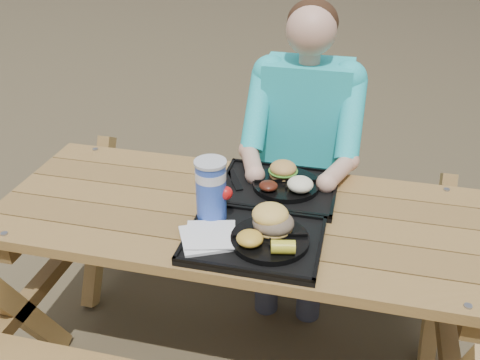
# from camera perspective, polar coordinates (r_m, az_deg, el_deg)

# --- Properties ---
(ground) EXTENTS (60.00, 60.00, 0.00)m
(ground) POSITION_cam_1_polar(r_m,az_deg,el_deg) (2.45, 0.00, -18.19)
(ground) COLOR #999999
(ground) RESTS_ON ground
(picnic_table) EXTENTS (1.80, 1.49, 0.75)m
(picnic_table) POSITION_cam_1_polar(r_m,az_deg,el_deg) (2.19, 0.00, -11.58)
(picnic_table) COLOR #999999
(picnic_table) RESTS_ON ground
(tray_near) EXTENTS (0.45, 0.35, 0.02)m
(tray_near) POSITION_cam_1_polar(r_m,az_deg,el_deg) (1.79, 1.48, -6.54)
(tray_near) COLOR black
(tray_near) RESTS_ON picnic_table
(tray_far) EXTENTS (0.45, 0.35, 0.02)m
(tray_far) POSITION_cam_1_polar(r_m,az_deg,el_deg) (2.08, 4.05, -0.98)
(tray_far) COLOR black
(tray_far) RESTS_ON picnic_table
(plate_near) EXTENTS (0.26, 0.26, 0.02)m
(plate_near) POSITION_cam_1_polar(r_m,az_deg,el_deg) (1.77, 3.21, -6.35)
(plate_near) COLOR black
(plate_near) RESTS_ON tray_near
(plate_far) EXTENTS (0.26, 0.26, 0.02)m
(plate_far) POSITION_cam_1_polar(r_m,az_deg,el_deg) (2.07, 4.93, -0.46)
(plate_far) COLOR black
(plate_far) RESTS_ON tray_far
(napkin_stack) EXTENTS (0.23, 0.23, 0.02)m
(napkin_stack) POSITION_cam_1_polar(r_m,az_deg,el_deg) (1.78, -3.55, -6.10)
(napkin_stack) COLOR white
(napkin_stack) RESTS_ON tray_near
(soda_cup) EXTENTS (0.10, 0.10, 0.21)m
(soda_cup) POSITION_cam_1_polar(r_m,az_deg,el_deg) (1.84, -3.10, -1.19)
(soda_cup) COLOR #183EB7
(soda_cup) RESTS_ON tray_near
(condiment_bbq) EXTENTS (0.04, 0.04, 0.03)m
(condiment_bbq) POSITION_cam_1_polar(r_m,az_deg,el_deg) (1.87, 2.37, -3.89)
(condiment_bbq) COLOR black
(condiment_bbq) RESTS_ON tray_near
(condiment_mustard) EXTENTS (0.04, 0.04, 0.03)m
(condiment_mustard) POSITION_cam_1_polar(r_m,az_deg,el_deg) (1.86, 3.99, -4.19)
(condiment_mustard) COLOR gold
(condiment_mustard) RESTS_ON tray_near
(sandwich) EXTENTS (0.13, 0.13, 0.13)m
(sandwich) POSITION_cam_1_polar(r_m,az_deg,el_deg) (1.76, 3.60, -3.48)
(sandwich) COLOR #F4C056
(sandwich) RESTS_ON plate_near
(mac_cheese) EXTENTS (0.09, 0.09, 0.04)m
(mac_cheese) POSITION_cam_1_polar(r_m,az_deg,el_deg) (1.71, 1.06, -6.25)
(mac_cheese) COLOR gold
(mac_cheese) RESTS_ON plate_near
(corn_cob) EXTENTS (0.09, 0.09, 0.04)m
(corn_cob) POSITION_cam_1_polar(r_m,az_deg,el_deg) (1.68, 4.62, -7.14)
(corn_cob) COLOR gold
(corn_cob) RESTS_ON plate_near
(cutlery_far) EXTENTS (0.10, 0.16, 0.01)m
(cutlery_far) POSITION_cam_1_polar(r_m,az_deg,el_deg) (2.11, -0.58, 0.02)
(cutlery_far) COLOR black
(cutlery_far) RESTS_ON tray_far
(burger) EXTENTS (0.11, 0.11, 0.10)m
(burger) POSITION_cam_1_polar(r_m,az_deg,el_deg) (2.09, 4.64, 1.59)
(burger) COLOR #CB9247
(burger) RESTS_ON plate_far
(baked_beans) EXTENTS (0.07, 0.07, 0.03)m
(baked_beans) POSITION_cam_1_polar(r_m,az_deg,el_deg) (2.01, 3.05, -0.62)
(baked_beans) COLOR #4B1A0F
(baked_beans) RESTS_ON plate_far
(potato_salad) EXTENTS (0.10, 0.10, 0.05)m
(potato_salad) POSITION_cam_1_polar(r_m,az_deg,el_deg) (2.00, 6.44, -0.46)
(potato_salad) COLOR white
(potato_salad) RESTS_ON plate_far
(diner) EXTENTS (0.48, 0.84, 1.28)m
(diner) POSITION_cam_1_polar(r_m,az_deg,el_deg) (2.52, 6.70, 1.61)
(diner) COLOR teal
(diner) RESTS_ON ground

